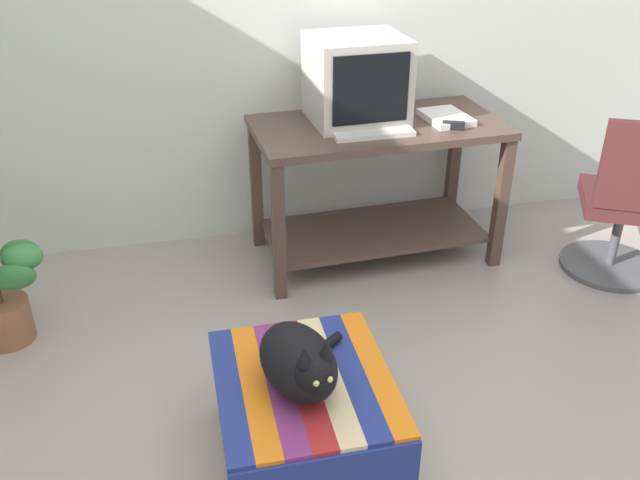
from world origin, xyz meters
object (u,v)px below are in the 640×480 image
(desk, at_px, (376,168))
(ottoman_with_blanket, at_px, (305,419))
(book, at_px, (446,117))
(keyboard, at_px, (373,132))
(stapler, at_px, (453,125))
(office_chair, at_px, (625,209))
(cat, at_px, (300,362))
(tv_monitor, at_px, (356,80))

(desk, distance_m, ottoman_with_blanket, 1.58)
(desk, bearing_deg, book, -7.89)
(keyboard, xyz_separation_m, stapler, (0.42, -0.01, 0.01))
(keyboard, xyz_separation_m, office_chair, (1.26, -0.34, -0.39))
(keyboard, xyz_separation_m, book, (0.43, 0.12, 0.00))
(cat, xyz_separation_m, stapler, (1.04, 1.26, 0.31))
(ottoman_with_blanket, bearing_deg, desk, 63.97)
(desk, relative_size, keyboard, 3.27)
(desk, height_order, tv_monitor, tv_monitor)
(cat, bearing_deg, desk, 51.76)
(keyboard, xyz_separation_m, ottoman_with_blanket, (-0.60, -1.24, -0.60))
(ottoman_with_blanket, height_order, cat, cat)
(desk, bearing_deg, ottoman_with_blanket, -118.87)
(desk, distance_m, book, 0.44)
(keyboard, bearing_deg, stapler, -2.66)
(ottoman_with_blanket, bearing_deg, book, 52.75)
(tv_monitor, height_order, office_chair, tv_monitor)
(tv_monitor, bearing_deg, stapler, -31.53)
(tv_monitor, xyz_separation_m, cat, (-0.60, -1.50, -0.50))
(office_chair, bearing_deg, desk, 4.25)
(book, bearing_deg, office_chair, -34.61)
(keyboard, distance_m, office_chair, 1.36)
(cat, bearing_deg, office_chair, 14.26)
(keyboard, height_order, cat, keyboard)
(keyboard, bearing_deg, desk, 62.27)
(tv_monitor, bearing_deg, book, -16.24)
(tv_monitor, distance_m, ottoman_with_blanket, 1.76)
(keyboard, bearing_deg, tv_monitor, 95.21)
(office_chair, distance_m, stapler, 0.99)
(tv_monitor, relative_size, ottoman_with_blanket, 0.69)
(office_chair, bearing_deg, book, -2.18)
(desk, bearing_deg, stapler, -28.60)
(office_chair, bearing_deg, tv_monitor, 2.91)
(desk, height_order, stapler, stapler)
(tv_monitor, height_order, stapler, tv_monitor)
(stapler, bearing_deg, keyboard, 108.15)
(cat, bearing_deg, tv_monitor, 56.16)
(ottoman_with_blanket, distance_m, cat, 0.30)
(keyboard, bearing_deg, office_chair, -15.80)
(cat, distance_m, stapler, 1.66)
(keyboard, height_order, book, book)
(keyboard, xyz_separation_m, cat, (-0.62, -1.27, -0.30))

